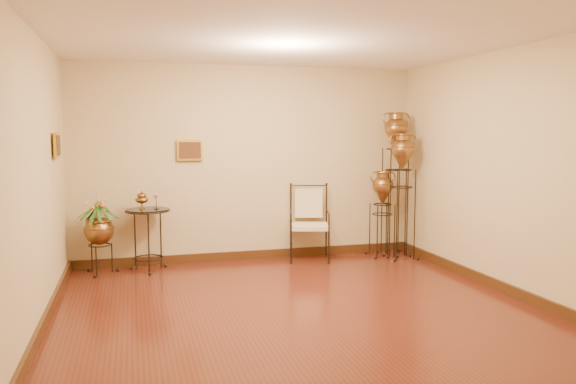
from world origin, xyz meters
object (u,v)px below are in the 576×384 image
object	(u,v)px
planter_urn	(99,227)
armchair	(309,223)
amphora_mid	(402,195)
amphora_tall	(395,182)
side_table	(148,239)

from	to	relation	value
planter_urn	armchair	distance (m)	2.88
armchair	planter_urn	bearing A→B (deg)	-164.73
amphora_mid	planter_urn	bearing A→B (deg)	176.92
amphora_mid	armchair	bearing A→B (deg)	170.40
amphora_tall	amphora_mid	distance (m)	0.28
armchair	side_table	bearing A→B (deg)	-164.76
planter_urn	amphora_tall	bearing A→B (deg)	0.00
planter_urn	side_table	distance (m)	0.65
amphora_mid	armchair	size ratio (longest dim) A/B	1.71
amphora_mid	planter_urn	world-z (taller)	amphora_mid
armchair	amphora_mid	bearing A→B (deg)	5.66
planter_urn	side_table	bearing A→B (deg)	0.09
amphora_tall	planter_urn	size ratio (longest dim) A/B	1.95
amphora_mid	side_table	distance (m)	3.65
planter_urn	armchair	bearing A→B (deg)	0.00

